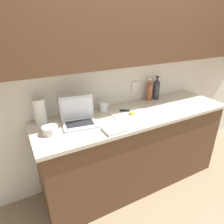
{
  "coord_description": "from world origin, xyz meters",
  "views": [
    {
      "loc": [
        -1.14,
        -1.59,
        1.82
      ],
      "look_at": [
        -0.3,
        -0.01,
        1.01
      ],
      "focal_mm": 32.0,
      "sensor_mm": 36.0,
      "label": 1
    }
  ],
  "objects_px": {
    "bottle_green_soda": "(156,89)",
    "measuring_cup": "(103,107)",
    "knife": "(128,111)",
    "lemon_half_cut": "(132,113)",
    "laptop": "(79,117)",
    "paper_towel_roll": "(40,111)",
    "bowl_white": "(50,130)",
    "cutting_board": "(129,113)",
    "bottle_oil_tall": "(150,90)"
  },
  "relations": [
    {
      "from": "bottle_green_soda",
      "to": "measuring_cup",
      "type": "bearing_deg",
      "value": -177.23
    },
    {
      "from": "knife",
      "to": "lemon_half_cut",
      "type": "height_order",
      "value": "lemon_half_cut"
    },
    {
      "from": "lemon_half_cut",
      "to": "bottle_green_soda",
      "type": "relative_size",
      "value": 0.21
    },
    {
      "from": "laptop",
      "to": "paper_towel_roll",
      "type": "relative_size",
      "value": 1.42
    },
    {
      "from": "laptop",
      "to": "bowl_white",
      "type": "bearing_deg",
      "value": -156.72
    },
    {
      "from": "cutting_board",
      "to": "paper_towel_roll",
      "type": "relative_size",
      "value": 1.57
    },
    {
      "from": "cutting_board",
      "to": "bowl_white",
      "type": "bearing_deg",
      "value": -178.61
    },
    {
      "from": "cutting_board",
      "to": "bowl_white",
      "type": "height_order",
      "value": "bowl_white"
    },
    {
      "from": "bowl_white",
      "to": "paper_towel_roll",
      "type": "bearing_deg",
      "value": 97.04
    },
    {
      "from": "bottle_oil_tall",
      "to": "laptop",
      "type": "bearing_deg",
      "value": -169.65
    },
    {
      "from": "knife",
      "to": "bowl_white",
      "type": "bearing_deg",
      "value": -141.91
    },
    {
      "from": "measuring_cup",
      "to": "bowl_white",
      "type": "distance_m",
      "value": 0.65
    },
    {
      "from": "lemon_half_cut",
      "to": "paper_towel_roll",
      "type": "height_order",
      "value": "paper_towel_roll"
    },
    {
      "from": "cutting_board",
      "to": "lemon_half_cut",
      "type": "relative_size",
      "value": 6.46
    },
    {
      "from": "bottle_oil_tall",
      "to": "lemon_half_cut",
      "type": "bearing_deg",
      "value": -147.67
    },
    {
      "from": "lemon_half_cut",
      "to": "bowl_white",
      "type": "xyz_separation_m",
      "value": [
        -0.84,
        0.02,
        0.01
      ]
    },
    {
      "from": "knife",
      "to": "measuring_cup",
      "type": "xyz_separation_m",
      "value": [
        -0.22,
        0.15,
        0.03
      ]
    },
    {
      "from": "cutting_board",
      "to": "bottle_green_soda",
      "type": "height_order",
      "value": "bottle_green_soda"
    },
    {
      "from": "lemon_half_cut",
      "to": "paper_towel_roll",
      "type": "distance_m",
      "value": 0.91
    },
    {
      "from": "bottle_green_soda",
      "to": "paper_towel_roll",
      "type": "xyz_separation_m",
      "value": [
        -1.4,
        -0.01,
        -0.01
      ]
    },
    {
      "from": "bottle_oil_tall",
      "to": "measuring_cup",
      "type": "xyz_separation_m",
      "value": [
        -0.65,
        -0.04,
        -0.07
      ]
    },
    {
      "from": "knife",
      "to": "paper_towel_roll",
      "type": "relative_size",
      "value": 0.97
    },
    {
      "from": "cutting_board",
      "to": "bottle_oil_tall",
      "type": "distance_m",
      "value": 0.51
    },
    {
      "from": "cutting_board",
      "to": "knife",
      "type": "distance_m",
      "value": 0.05
    },
    {
      "from": "knife",
      "to": "bottle_green_soda",
      "type": "xyz_separation_m",
      "value": [
        0.53,
        0.18,
        0.12
      ]
    },
    {
      "from": "bowl_white",
      "to": "paper_towel_roll",
      "type": "height_order",
      "value": "paper_towel_roll"
    },
    {
      "from": "bottle_green_soda",
      "to": "paper_towel_roll",
      "type": "bearing_deg",
      "value": -179.76
    },
    {
      "from": "laptop",
      "to": "lemon_half_cut",
      "type": "distance_m",
      "value": 0.56
    },
    {
      "from": "bottle_green_soda",
      "to": "knife",
      "type": "bearing_deg",
      "value": -160.76
    },
    {
      "from": "bowl_white",
      "to": "laptop",
      "type": "bearing_deg",
      "value": 14.04
    },
    {
      "from": "cutting_board",
      "to": "lemon_half_cut",
      "type": "height_order",
      "value": "lemon_half_cut"
    },
    {
      "from": "cutting_board",
      "to": "lemon_half_cut",
      "type": "bearing_deg",
      "value": -70.44
    },
    {
      "from": "measuring_cup",
      "to": "lemon_half_cut",
      "type": "bearing_deg",
      "value": -45.37
    },
    {
      "from": "lemon_half_cut",
      "to": "knife",
      "type": "bearing_deg",
      "value": 93.67
    },
    {
      "from": "cutting_board",
      "to": "knife",
      "type": "bearing_deg",
      "value": 80.02
    },
    {
      "from": "bottle_green_soda",
      "to": "measuring_cup",
      "type": "xyz_separation_m",
      "value": [
        -0.75,
        -0.04,
        -0.08
      ]
    },
    {
      "from": "cutting_board",
      "to": "bottle_green_soda",
      "type": "distance_m",
      "value": 0.6
    },
    {
      "from": "bottle_oil_tall",
      "to": "measuring_cup",
      "type": "height_order",
      "value": "bottle_oil_tall"
    },
    {
      "from": "measuring_cup",
      "to": "bowl_white",
      "type": "bearing_deg",
      "value": -160.85
    },
    {
      "from": "measuring_cup",
      "to": "laptop",
      "type": "bearing_deg",
      "value": -156.65
    },
    {
      "from": "bottle_green_soda",
      "to": "bowl_white",
      "type": "distance_m",
      "value": 1.39
    },
    {
      "from": "cutting_board",
      "to": "bottle_oil_tall",
      "type": "bearing_deg",
      "value": 27.9
    },
    {
      "from": "cutting_board",
      "to": "measuring_cup",
      "type": "height_order",
      "value": "measuring_cup"
    },
    {
      "from": "laptop",
      "to": "bottle_oil_tall",
      "type": "distance_m",
      "value": 0.99
    },
    {
      "from": "laptop",
      "to": "measuring_cup",
      "type": "distance_m",
      "value": 0.36
    },
    {
      "from": "knife",
      "to": "measuring_cup",
      "type": "relative_size",
      "value": 2.14
    },
    {
      "from": "laptop",
      "to": "knife",
      "type": "bearing_deg",
      "value": 8.52
    },
    {
      "from": "knife",
      "to": "bottle_green_soda",
      "type": "bearing_deg",
      "value": 52.91
    },
    {
      "from": "lemon_half_cut",
      "to": "bottle_green_soda",
      "type": "bearing_deg",
      "value": 26.88
    },
    {
      "from": "cutting_board",
      "to": "paper_towel_roll",
      "type": "bearing_deg",
      "value": 165.4
    }
  ]
}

